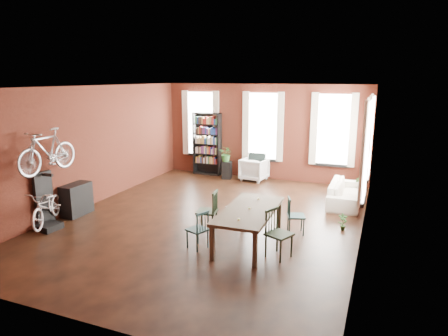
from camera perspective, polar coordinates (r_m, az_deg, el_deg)
The scene contains 19 objects.
room at distance 9.81m, azimuth 0.65°, elevation 5.38°, with size 9.00×9.04×3.22m.
dining_table at distance 8.43m, azimuth 3.60°, elevation -8.31°, with size 1.00×2.20×0.75m, color #483B2B.
dining_chair_a at distance 8.20m, azimuth -3.82°, elevation -8.75°, with size 0.37×0.37×0.80m, color #1B3B3C.
dining_chair_b at distance 9.02m, azimuth -2.45°, elevation -6.19°, with size 0.44×0.44×0.94m, color black.
dining_chair_c at distance 7.83m, azimuth 7.88°, elevation -9.33°, with size 0.44×0.44×0.94m, color #1E2F1B.
dining_chair_d at distance 9.05m, azimuth 10.25°, elevation -6.74°, with size 0.38×0.38×0.82m, color #1A3937.
bookshelf at distance 14.18m, azimuth -2.42°, elevation 3.46°, with size 1.00×0.32×2.20m, color black.
white_armchair at distance 13.49m, azimuth 4.34°, elevation -0.04°, with size 0.80×0.75×0.82m, color silver.
cream_sofa at distance 11.48m, azimuth 17.04°, elevation -2.91°, with size 2.08×0.61×0.81m, color beige.
striped_rug at distance 11.14m, azimuth 4.18°, elevation -4.99°, with size 0.91×1.46×0.01m, color black.
bike_trainer at distance 10.08m, azimuth -23.79°, elevation -7.66°, with size 0.48×0.48×0.14m, color black.
bike_wall_rack at distance 10.17m, azimuth -24.32°, elevation -4.09°, with size 0.16×0.60×1.30m, color black.
console_table at distance 10.76m, azimuth -20.33°, elevation -4.22°, with size 0.40×0.80×0.80m, color black.
plant_stand at distance 13.67m, azimuth 0.43°, elevation -0.31°, with size 0.30×0.30×0.60m, color black.
plant_by_sofa at distance 12.41m, azimuth 18.27°, elevation -3.14°, with size 0.32×0.59×0.26m, color #325923.
plant_small at distance 9.59m, azimuth 16.56°, elevation -8.11°, with size 0.20×0.39×0.14m, color #2B5A24.
bicycle_floor at distance 9.86m, azimuth -24.16°, elevation -2.98°, with size 0.54×0.81×1.55m, color beige.
bicycle_hung at distance 9.69m, azimuth -24.10°, elevation 4.14°, with size 0.47×1.00×1.66m, color #A5A8AD.
plant_on_stand at distance 13.60m, azimuth 0.35°, elevation 1.79°, with size 0.48×0.53×0.41m, color #2C6327.
Camera 1 is at (3.78, -8.44, 3.41)m, focal length 32.00 mm.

